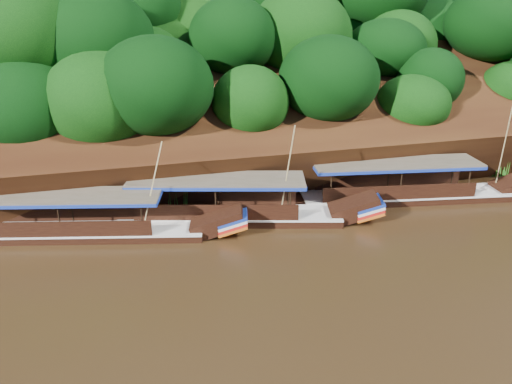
# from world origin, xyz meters

# --- Properties ---
(ground) EXTENTS (160.00, 160.00, 0.00)m
(ground) POSITION_xyz_m (0.00, 0.00, 0.00)
(ground) COLOR black
(ground) RESTS_ON ground
(riverbank) EXTENTS (120.00, 30.06, 19.40)m
(riverbank) POSITION_xyz_m (-0.01, 22.73, 1.89)
(riverbank) COLOR black
(riverbank) RESTS_ON ground
(boat_0) EXTENTS (16.85, 4.92, 7.19)m
(boat_0) POSITION_xyz_m (11.04, 7.34, 0.61)
(boat_0) COLOR black
(boat_0) RESTS_ON ground
(boat_1) EXTENTS (15.82, 6.41, 6.78)m
(boat_1) POSITION_xyz_m (-1.09, 7.17, 0.62)
(boat_1) COLOR black
(boat_1) RESTS_ON ground
(boat_2) EXTENTS (16.21, 5.86, 5.91)m
(boat_2) POSITION_xyz_m (-9.68, 7.33, 0.57)
(boat_2) COLOR black
(boat_2) RESTS_ON ground
(reeds) EXTENTS (50.26, 2.59, 2.04)m
(reeds) POSITION_xyz_m (-2.18, 9.38, 0.89)
(reeds) COLOR #28681A
(reeds) RESTS_ON ground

